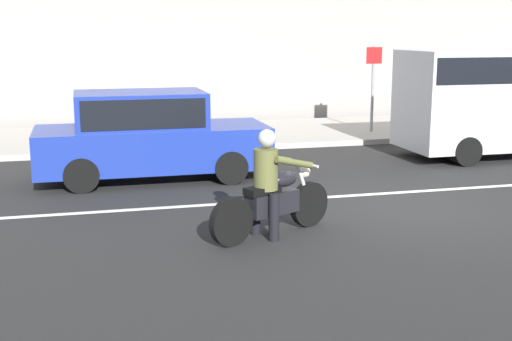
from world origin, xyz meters
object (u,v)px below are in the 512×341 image
at_px(parked_van_silver, 508,95).
at_px(motorcycle_with_rider_olive, 271,193).
at_px(street_sign_post, 373,80).
at_px(parked_sedan_cobalt_blue, 148,135).

bearing_deg(parked_van_silver, motorcycle_with_rider_olive, -146.19).
height_order(motorcycle_with_rider_olive, street_sign_post, street_sign_post).
bearing_deg(motorcycle_with_rider_olive, street_sign_post, 57.58).
xyz_separation_m(motorcycle_with_rider_olive, parked_sedan_cobalt_blue, (-1.31, 4.15, 0.25)).
bearing_deg(parked_sedan_cobalt_blue, street_sign_post, 31.53).
bearing_deg(parked_sedan_cobalt_blue, parked_van_silver, 3.54).
bearing_deg(parked_sedan_cobalt_blue, motorcycle_with_rider_olive, -72.54).
distance_m(parked_van_silver, street_sign_post, 3.90).
bearing_deg(motorcycle_with_rider_olive, parked_sedan_cobalt_blue, 107.46).
distance_m(parked_van_silver, parked_sedan_cobalt_blue, 8.30).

